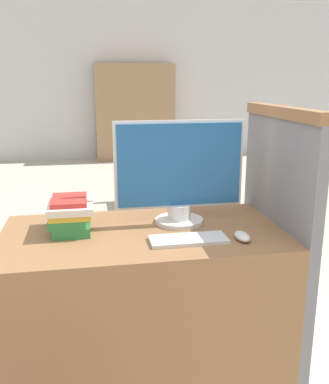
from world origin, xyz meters
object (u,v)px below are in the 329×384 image
keyboard (188,240)px  mouse (242,236)px  book_stack (70,214)px  far_chair (154,160)px  monitor (179,174)px

keyboard → mouse: (0.22, -0.02, 0.01)m
mouse → book_stack: bearing=160.9°
mouse → book_stack: book_stack is taller
book_stack → far_chair: bearing=74.4°
far_chair → book_stack: bearing=-72.6°
mouse → keyboard: bearing=173.9°
monitor → mouse: bearing=-51.3°
monitor → keyboard: (-0.01, -0.24, -0.22)m
book_stack → monitor: bearing=2.5°
monitor → keyboard: bearing=-92.8°
monitor → far_chair: size_ratio=0.66×
mouse → far_chair: 3.26m
monitor → mouse: 0.40m
keyboard → far_chair: 3.25m
far_chair → keyboard: bearing=-63.3°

